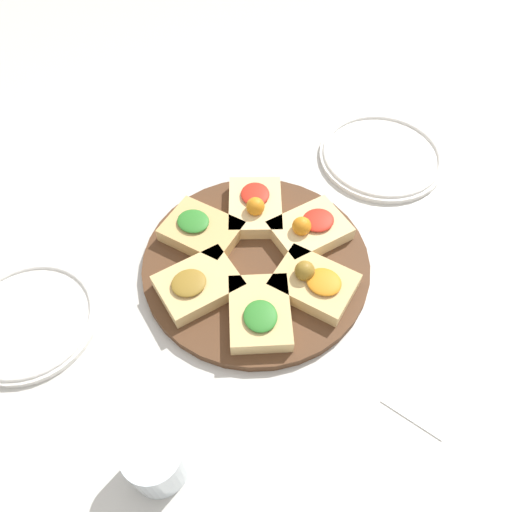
{
  "coord_description": "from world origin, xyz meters",
  "views": [
    {
      "loc": [
        -0.45,
        -0.21,
        0.72
      ],
      "look_at": [
        0.0,
        0.0,
        0.03
      ],
      "focal_mm": 35.0,
      "sensor_mm": 36.0,
      "label": 1
    }
  ],
  "objects_px": {
    "plate_left": "(29,320)",
    "napkin_stack": "(427,389)",
    "plate_right": "(382,156)",
    "water_glass": "(156,460)",
    "serving_board": "(256,263)"
  },
  "relations": [
    {
      "from": "serving_board",
      "to": "water_glass",
      "type": "distance_m",
      "value": 0.36
    },
    {
      "from": "plate_right",
      "to": "plate_left",
      "type": "bearing_deg",
      "value": 147.08
    },
    {
      "from": "serving_board",
      "to": "plate_left",
      "type": "relative_size",
      "value": 1.78
    },
    {
      "from": "plate_right",
      "to": "water_glass",
      "type": "height_order",
      "value": "water_glass"
    },
    {
      "from": "serving_board",
      "to": "napkin_stack",
      "type": "height_order",
      "value": "serving_board"
    },
    {
      "from": "plate_left",
      "to": "serving_board",
      "type": "bearing_deg",
      "value": -47.45
    },
    {
      "from": "water_glass",
      "to": "plate_right",
      "type": "bearing_deg",
      "value": -7.08
    },
    {
      "from": "water_glass",
      "to": "napkin_stack",
      "type": "height_order",
      "value": "water_glass"
    },
    {
      "from": "serving_board",
      "to": "napkin_stack",
      "type": "xyz_separation_m",
      "value": [
        -0.09,
        -0.33,
        -0.01
      ]
    },
    {
      "from": "napkin_stack",
      "to": "plate_right",
      "type": "bearing_deg",
      "value": 25.27
    },
    {
      "from": "plate_left",
      "to": "water_glass",
      "type": "distance_m",
      "value": 0.33
    },
    {
      "from": "plate_left",
      "to": "napkin_stack",
      "type": "xyz_separation_m",
      "value": [
        0.17,
        -0.61,
        -0.01
      ]
    },
    {
      "from": "serving_board",
      "to": "plate_right",
      "type": "height_order",
      "value": "same"
    },
    {
      "from": "plate_left",
      "to": "plate_right",
      "type": "xyz_separation_m",
      "value": [
        0.62,
        -0.4,
        -0.0
      ]
    },
    {
      "from": "plate_right",
      "to": "napkin_stack",
      "type": "height_order",
      "value": "plate_right"
    }
  ]
}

